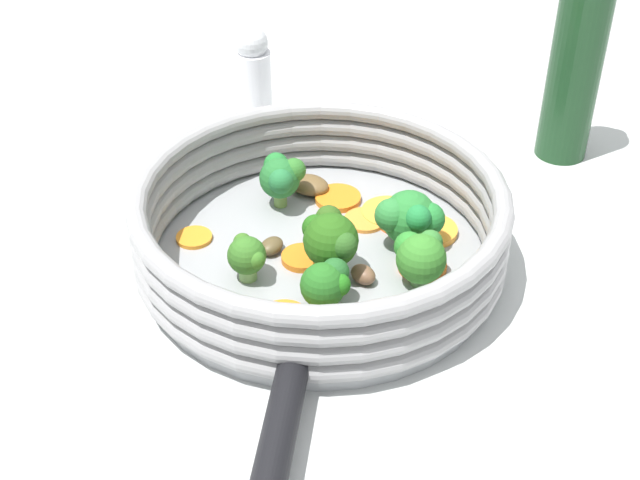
% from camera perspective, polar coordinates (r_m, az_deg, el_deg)
% --- Properties ---
extents(ground_plane, '(4.00, 4.00, 0.00)m').
position_cam_1_polar(ground_plane, '(0.71, -0.00, -1.69)').
color(ground_plane, '#B9BDBB').
extents(skillet, '(0.27, 0.27, 0.01)m').
position_cam_1_polar(skillet, '(0.71, -0.00, -1.34)').
color(skillet, '#939699').
rests_on(skillet, ground_plane).
extents(skillet_rim_wall, '(0.29, 0.29, 0.06)m').
position_cam_1_polar(skillet_rim_wall, '(0.68, -0.00, 1.13)').
color(skillet_rim_wall, gray).
rests_on(skillet_rim_wall, skillet).
extents(skillet_handle, '(0.12, 0.14, 0.02)m').
position_cam_1_polar(skillet_handle, '(0.54, -3.07, -14.17)').
color(skillet_handle, black).
rests_on(skillet_handle, skillet).
extents(skillet_rivet_left, '(0.01, 0.01, 0.01)m').
position_cam_1_polar(skillet_rivet_left, '(0.61, -5.01, -7.48)').
color(skillet_rivet_left, gray).
rests_on(skillet_rivet_left, skillet).
extents(skillet_rivet_right, '(0.01, 0.01, 0.01)m').
position_cam_1_polar(skillet_rivet_right, '(0.60, 2.00, -8.13)').
color(skillet_rivet_right, '#92919C').
rests_on(skillet_rivet_right, skillet).
extents(carrot_slice_0, '(0.04, 0.04, 0.01)m').
position_cam_1_polar(carrot_slice_0, '(0.72, 0.54, 0.39)').
color(carrot_slice_0, orange).
rests_on(carrot_slice_0, skillet).
extents(carrot_slice_1, '(0.06, 0.06, 0.01)m').
position_cam_1_polar(carrot_slice_1, '(0.73, 7.08, 0.61)').
color(carrot_slice_1, orange).
rests_on(carrot_slice_1, skillet).
extents(carrot_slice_2, '(0.04, 0.04, 0.01)m').
position_cam_1_polar(carrot_slice_2, '(0.70, -1.14, -1.14)').
color(carrot_slice_2, orange).
rests_on(carrot_slice_2, skillet).
extents(carrot_slice_3, '(0.05, 0.05, 0.00)m').
position_cam_1_polar(carrot_slice_3, '(0.69, 6.57, -1.68)').
color(carrot_slice_3, orange).
rests_on(carrot_slice_3, skillet).
extents(carrot_slice_4, '(0.06, 0.06, 0.00)m').
position_cam_1_polar(carrot_slice_4, '(0.76, 1.15, 2.70)').
color(carrot_slice_4, orange).
rests_on(carrot_slice_4, skillet).
extents(carrot_slice_5, '(0.06, 0.06, 0.00)m').
position_cam_1_polar(carrot_slice_5, '(0.74, 5.30, 1.27)').
color(carrot_slice_5, orange).
rests_on(carrot_slice_5, skillet).
extents(carrot_slice_6, '(0.05, 0.05, 0.00)m').
position_cam_1_polar(carrot_slice_6, '(0.74, 2.89, 1.28)').
color(carrot_slice_6, orange).
rests_on(carrot_slice_6, skillet).
extents(carrot_slice_7, '(0.04, 0.04, 0.00)m').
position_cam_1_polar(carrot_slice_7, '(0.63, 0.36, -5.73)').
color(carrot_slice_7, '#F99238').
rests_on(carrot_slice_7, skillet).
extents(carrot_slice_8, '(0.06, 0.06, 0.00)m').
position_cam_1_polar(carrot_slice_8, '(0.75, 4.21, 1.88)').
color(carrot_slice_8, orange).
rests_on(carrot_slice_8, skillet).
extents(carrot_slice_9, '(0.04, 0.04, 0.00)m').
position_cam_1_polar(carrot_slice_9, '(0.73, -8.06, 0.16)').
color(carrot_slice_9, orange).
rests_on(carrot_slice_9, skillet).
extents(carrot_slice_10, '(0.04, 0.04, 0.00)m').
position_cam_1_polar(carrot_slice_10, '(0.64, -2.33, -5.05)').
color(carrot_slice_10, orange).
rests_on(carrot_slice_10, skillet).
extents(broccoli_floret_0, '(0.05, 0.04, 0.05)m').
position_cam_1_polar(broccoli_floret_0, '(0.66, 0.64, 0.08)').
color(broccoli_floret_0, '#5D8E4F').
rests_on(broccoli_floret_0, skillet).
extents(broccoli_floret_1, '(0.04, 0.04, 0.04)m').
position_cam_1_polar(broccoli_floret_1, '(0.64, 0.42, -2.80)').
color(broccoli_floret_1, '#5B8547').
rests_on(broccoli_floret_1, skillet).
extents(broccoli_floret_2, '(0.03, 0.03, 0.04)m').
position_cam_1_polar(broccoli_floret_2, '(0.67, -4.68, -1.02)').
color(broccoli_floret_2, '#84B761').
rests_on(broccoli_floret_2, skillet).
extents(broccoli_floret_3, '(0.04, 0.04, 0.04)m').
position_cam_1_polar(broccoli_floret_3, '(0.74, -2.50, 4.09)').
color(broccoli_floret_3, '#709847').
rests_on(broccoli_floret_3, skillet).
extents(broccoli_floret_4, '(0.05, 0.05, 0.05)m').
position_cam_1_polar(broccoli_floret_4, '(0.70, 5.77, 1.43)').
color(broccoli_floret_4, '#7CB761').
rests_on(broccoli_floret_4, skillet).
extents(broccoli_floret_5, '(0.04, 0.04, 0.04)m').
position_cam_1_polar(broccoli_floret_5, '(0.67, 6.46, -0.98)').
color(broccoli_floret_5, '#5E8F4F').
rests_on(broccoli_floret_5, skillet).
extents(mushroom_piece_0, '(0.02, 0.02, 0.01)m').
position_cam_1_polar(mushroom_piece_0, '(0.67, 2.67, -2.29)').
color(mushroom_piece_0, brown).
rests_on(mushroom_piece_0, skillet).
extents(mushroom_piece_1, '(0.04, 0.04, 0.01)m').
position_cam_1_polar(mushroom_piece_1, '(0.77, -0.68, 3.55)').
color(mushroom_piece_1, brown).
rests_on(mushroom_piece_1, skillet).
extents(mushroom_piece_2, '(0.02, 0.03, 0.01)m').
position_cam_1_polar(mushroom_piece_2, '(0.70, -3.11, -0.38)').
color(mushroom_piece_2, brown).
rests_on(mushroom_piece_2, skillet).
extents(mushroom_piece_3, '(0.03, 0.02, 0.01)m').
position_cam_1_polar(mushroom_piece_3, '(0.64, 3.72, -4.60)').
color(mushroom_piece_3, brown).
rests_on(mushroom_piece_3, skillet).
extents(salt_shaker, '(0.04, 0.04, 0.10)m').
position_cam_1_polar(salt_shaker, '(0.89, -4.32, 10.47)').
color(salt_shaker, white).
rests_on(salt_shaker, ground_plane).
extents(oil_bottle, '(0.05, 0.05, 0.22)m').
position_cam_1_polar(oil_bottle, '(0.84, 16.02, 10.61)').
color(oil_bottle, '#193D1E').
rests_on(oil_bottle, ground_plane).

